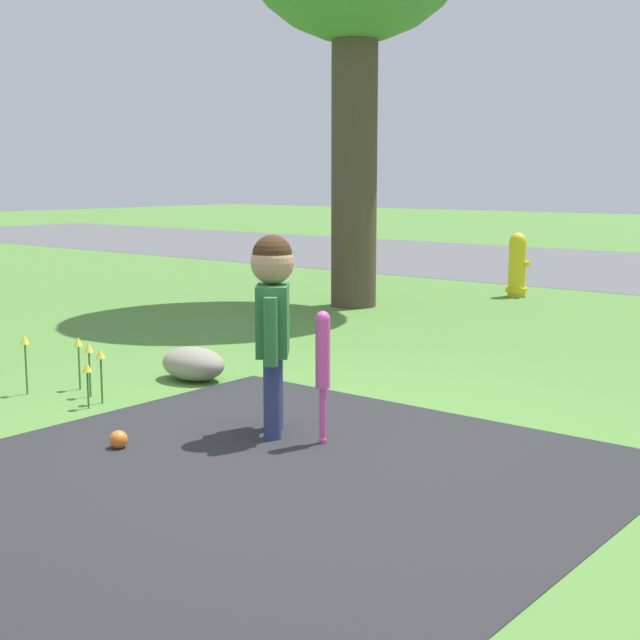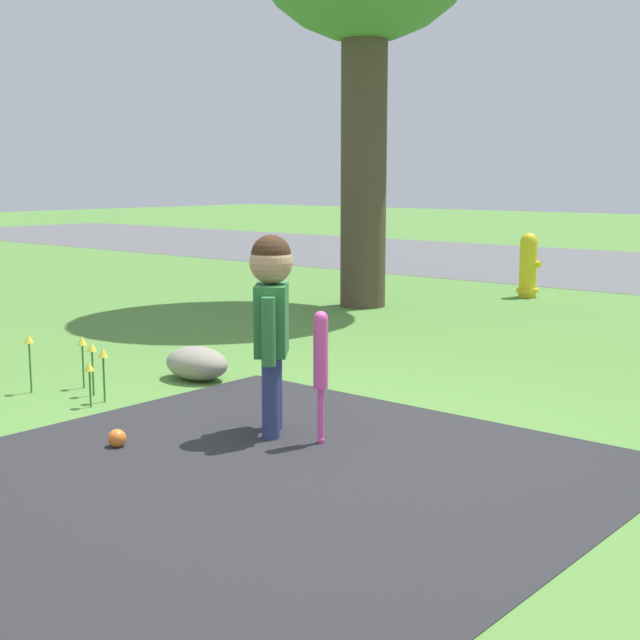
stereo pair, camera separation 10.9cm
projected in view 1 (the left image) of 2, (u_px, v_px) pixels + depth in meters
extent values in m
plane|color=#518438|center=(322.00, 448.00, 4.59)|extent=(60.00, 60.00, 0.00)
cylinder|color=navy|center=(275.00, 390.00, 4.89)|extent=(0.09, 0.09, 0.44)
cylinder|color=navy|center=(272.00, 399.00, 4.71)|extent=(0.09, 0.09, 0.44)
cube|color=#2D7238|center=(273.00, 320.00, 4.73)|extent=(0.31, 0.33, 0.38)
cylinder|color=#2D7238|center=(275.00, 321.00, 4.92)|extent=(0.07, 0.07, 0.36)
cylinder|color=#2D7238|center=(271.00, 332.00, 4.56)|extent=(0.07, 0.07, 0.36)
sphere|color=tan|center=(272.00, 263.00, 4.69)|extent=(0.23, 0.23, 0.23)
sphere|color=#382314|center=(272.00, 255.00, 4.68)|extent=(0.21, 0.21, 0.21)
sphere|color=#E54CA5|center=(323.00, 440.00, 4.65)|extent=(0.04, 0.04, 0.04)
cylinder|color=#E54CA5|center=(323.00, 416.00, 4.63)|extent=(0.03, 0.03, 0.30)
cylinder|color=#E54CA5|center=(323.00, 353.00, 4.58)|extent=(0.08, 0.08, 0.37)
sphere|color=#E54CA5|center=(323.00, 318.00, 4.55)|extent=(0.07, 0.07, 0.07)
sphere|color=orange|center=(118.00, 440.00, 4.57)|extent=(0.10, 0.10, 0.10)
cylinder|color=yellow|center=(517.00, 269.00, 10.34)|extent=(0.20, 0.20, 0.65)
sphere|color=yellow|center=(518.00, 241.00, 10.29)|extent=(0.19, 0.19, 0.19)
cylinder|color=yellow|center=(516.00, 290.00, 10.38)|extent=(0.25, 0.25, 0.05)
cylinder|color=yellow|center=(526.00, 264.00, 10.26)|extent=(0.09, 0.07, 0.07)
cylinder|color=#4C3D2D|center=(354.00, 149.00, 9.37)|extent=(0.49, 0.49, 3.34)
cylinder|color=#38702D|center=(90.00, 375.00, 5.63)|extent=(0.01, 0.01, 0.29)
cone|color=yellow|center=(89.00, 348.00, 5.60)|extent=(0.06, 0.06, 0.06)
cylinder|color=#38702D|center=(102.00, 381.00, 5.47)|extent=(0.01, 0.01, 0.28)
cone|color=yellow|center=(100.00, 353.00, 5.44)|extent=(0.06, 0.06, 0.06)
cylinder|color=#38702D|center=(26.00, 369.00, 5.69)|extent=(0.01, 0.01, 0.33)
cone|color=yellow|center=(25.00, 339.00, 5.66)|extent=(0.06, 0.06, 0.06)
cylinder|color=#38702D|center=(79.00, 368.00, 5.83)|extent=(0.01, 0.01, 0.29)
cone|color=yellow|center=(78.00, 342.00, 5.80)|extent=(0.06, 0.06, 0.06)
cylinder|color=#38702D|center=(88.00, 390.00, 5.35)|extent=(0.01, 0.01, 0.23)
cone|color=yellow|center=(87.00, 367.00, 5.33)|extent=(0.06, 0.06, 0.06)
ellipsoid|color=gray|center=(193.00, 364.00, 6.10)|extent=(0.50, 0.34, 0.23)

